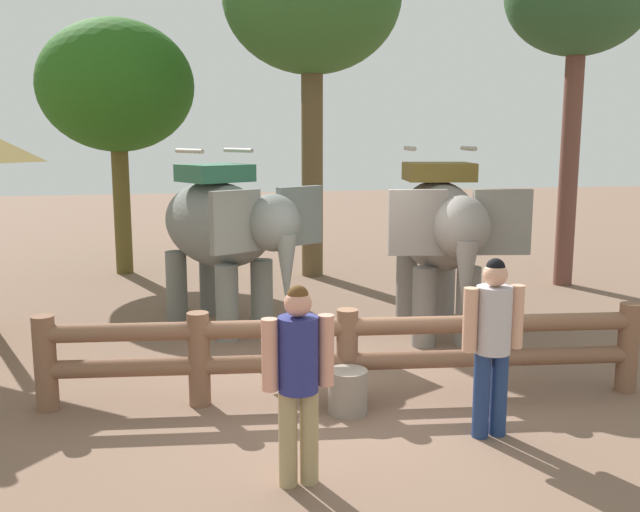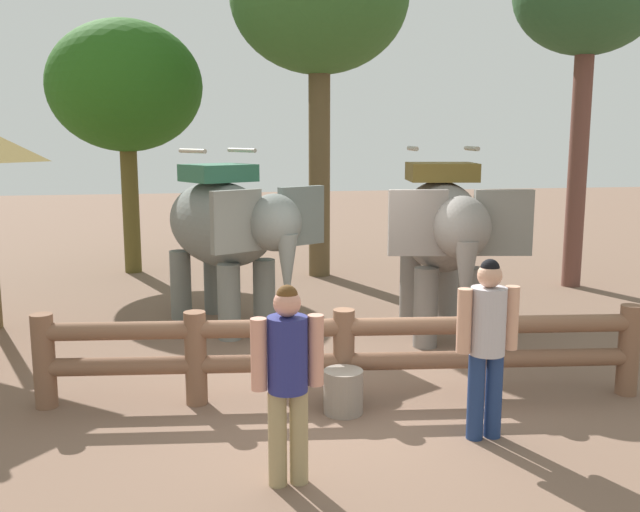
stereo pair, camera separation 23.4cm
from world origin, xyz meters
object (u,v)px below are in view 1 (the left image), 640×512
(log_fence, at_px, (347,348))
(tourist_woman_in_black, at_px, (493,335))
(tree_back_center, at_px, (116,87))
(elephant_near_left, at_px, (224,229))
(elephant_center, at_px, (440,231))
(tree_far_right, at_px, (312,0))
(feed_bucket, at_px, (348,391))
(tourist_man_in_blue, at_px, (298,371))

(log_fence, distance_m, tourist_woman_in_black, 1.73)
(log_fence, bearing_deg, tourist_woman_in_black, -46.50)
(tree_back_center, bearing_deg, elephant_near_left, -69.73)
(elephant_center, relative_size, tree_far_right, 0.46)
(elephant_center, bearing_deg, log_fence, -130.44)
(tree_back_center, bearing_deg, feed_bucket, -71.53)
(elephant_center, distance_m, tree_far_right, 6.42)
(elephant_near_left, relative_size, tourist_man_in_blue, 1.85)
(tree_far_right, bearing_deg, elephant_near_left, -118.78)
(tree_back_center, xyz_separation_m, tree_far_right, (3.96, -1.08, 1.69))
(tourist_woman_in_black, xyz_separation_m, tree_far_right, (-0.15, 8.38, 4.61))
(feed_bucket, bearing_deg, tourist_man_in_blue, -118.58)
(log_fence, height_order, elephant_near_left, elephant_near_left)
(log_fence, distance_m, tree_back_center, 9.38)
(tourist_woman_in_black, distance_m, feed_bucket, 1.70)
(tree_back_center, distance_m, feed_bucket, 9.80)
(tourist_man_in_blue, bearing_deg, tree_far_right, 78.21)
(elephant_near_left, bearing_deg, tree_far_right, 61.22)
(log_fence, xyz_separation_m, tree_back_center, (-2.95, 8.25, 3.34))
(tourist_woman_in_black, bearing_deg, log_fence, 133.50)
(tourist_man_in_blue, bearing_deg, feed_bucket, 61.42)
(log_fence, xyz_separation_m, tourist_man_in_blue, (-0.87, -1.80, 0.40))
(tourist_man_in_blue, xyz_separation_m, tree_back_center, (-2.08, 10.05, 2.94))
(tourist_man_in_blue, distance_m, feed_bucket, 1.82)
(log_fence, bearing_deg, tree_far_right, 82.02)
(tourist_woman_in_black, height_order, tree_far_right, tree_far_right)
(log_fence, relative_size, tree_far_right, 0.93)
(elephant_near_left, relative_size, feed_bucket, 6.80)
(tree_far_right, height_order, feed_bucket, tree_far_right)
(feed_bucket, bearing_deg, tree_back_center, 108.47)
(log_fence, relative_size, tree_back_center, 1.26)
(tourist_man_in_blue, relative_size, tree_far_right, 0.24)
(feed_bucket, bearing_deg, elephant_center, 52.45)
(log_fence, bearing_deg, tourist_man_in_blue, -115.72)
(elephant_center, xyz_separation_m, tourist_woman_in_black, (-0.81, -3.52, -0.53))
(elephant_near_left, xyz_separation_m, feed_bucket, (1.04, -3.65, -1.31))
(elephant_center, xyz_separation_m, feed_bucket, (-2.04, -2.66, -1.33))
(tourist_woman_in_black, height_order, tree_back_center, tree_back_center)
(log_fence, relative_size, elephant_center, 2.03)
(tree_far_right, xyz_separation_m, feed_bucket, (-1.08, -7.52, -5.41))
(tree_back_center, relative_size, tree_far_right, 0.74)
(elephant_near_left, bearing_deg, log_fence, -71.19)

